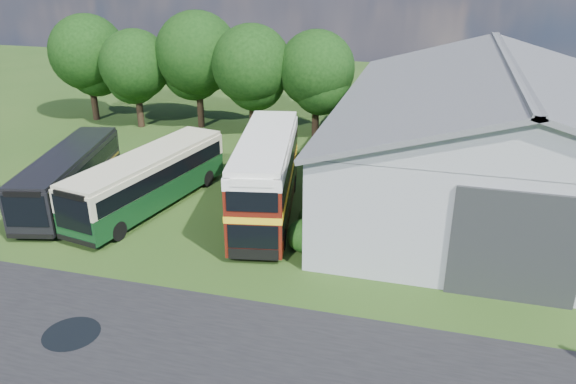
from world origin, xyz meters
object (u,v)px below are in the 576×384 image
(storage_shed, at_px, (500,128))
(bus_green_single, at_px, (149,179))
(bus_dark_single, at_px, (69,176))
(bus_maroon_double, at_px, (266,178))

(storage_shed, xyz_separation_m, bus_green_single, (-19.23, -7.29, -2.46))
(storage_shed, bearing_deg, bus_dark_single, -162.13)
(bus_green_single, height_order, bus_maroon_double, bus_maroon_double)
(storage_shed, relative_size, bus_green_single, 2.08)
(bus_maroon_double, bearing_deg, storage_shed, 18.35)
(storage_shed, height_order, bus_maroon_double, storage_shed)
(bus_green_single, xyz_separation_m, bus_dark_single, (-4.93, -0.50, -0.10))
(storage_shed, xyz_separation_m, bus_maroon_double, (-12.32, -6.82, -1.83))
(bus_maroon_double, height_order, bus_dark_single, bus_maroon_double)
(storage_shed, distance_m, bus_green_single, 20.71)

